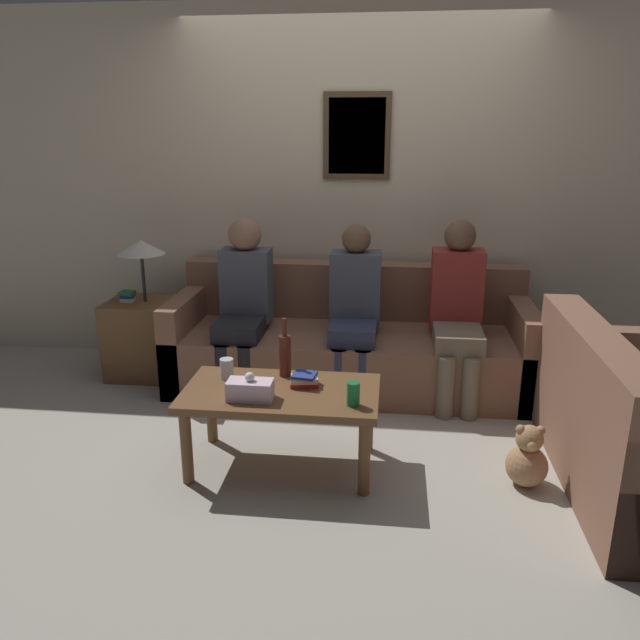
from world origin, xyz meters
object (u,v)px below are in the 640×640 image
(person_middle, at_px, (354,306))
(teddy_bear, at_px, (527,459))
(person_left, at_px, (244,298))
(couch_main, at_px, (350,344))
(wine_bottle, at_px, (285,354))
(drinking_glass, at_px, (227,369))
(coffee_table, at_px, (281,401))
(person_right, at_px, (457,307))

(person_middle, distance_m, teddy_bear, 1.54)
(teddy_bear, bearing_deg, person_left, 147.19)
(person_left, height_order, person_middle, person_left)
(couch_main, distance_m, wine_bottle, 1.09)
(drinking_glass, distance_m, person_middle, 1.14)
(coffee_table, distance_m, person_right, 1.47)
(person_left, bearing_deg, teddy_bear, -32.81)
(couch_main, height_order, teddy_bear, couch_main)
(drinking_glass, height_order, teddy_bear, drinking_glass)
(coffee_table, relative_size, person_left, 0.87)
(wine_bottle, relative_size, person_middle, 0.29)
(person_middle, bearing_deg, person_right, -0.57)
(wine_bottle, bearing_deg, couch_main, 74.03)
(coffee_table, xyz_separation_m, person_left, (-0.45, 1.07, 0.26))
(coffee_table, bearing_deg, person_middle, 73.36)
(person_left, distance_m, person_middle, 0.76)
(couch_main, xyz_separation_m, person_left, (-0.73, -0.14, 0.36))
(couch_main, relative_size, person_right, 2.08)
(couch_main, relative_size, person_left, 2.10)
(wine_bottle, xyz_separation_m, drinking_glass, (-0.31, -0.08, -0.07))
(person_right, distance_m, teddy_bear, 1.23)
(person_left, bearing_deg, coffee_table, -67.31)
(couch_main, bearing_deg, person_right, -12.34)
(wine_bottle, xyz_separation_m, person_left, (-0.44, 0.87, 0.07))
(wine_bottle, height_order, person_left, person_left)
(person_left, height_order, teddy_bear, person_left)
(couch_main, relative_size, coffee_table, 2.40)
(couch_main, distance_m, coffee_table, 1.24)
(drinking_glass, distance_m, teddy_bear, 1.65)
(wine_bottle, distance_m, drinking_glass, 0.33)
(coffee_table, distance_m, person_middle, 1.13)
(person_left, bearing_deg, person_middle, -0.81)
(couch_main, distance_m, person_middle, 0.37)
(couch_main, distance_m, person_right, 0.81)
(person_right, bearing_deg, coffee_table, -133.43)
(wine_bottle, height_order, person_right, person_right)
(coffee_table, xyz_separation_m, person_middle, (0.32, 1.06, 0.23))
(couch_main, height_order, wine_bottle, couch_main)
(drinking_glass, relative_size, person_right, 0.10)
(teddy_bear, bearing_deg, person_right, 104.52)
(wine_bottle, bearing_deg, teddy_bear, -10.56)
(drinking_glass, relative_size, teddy_bear, 0.34)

